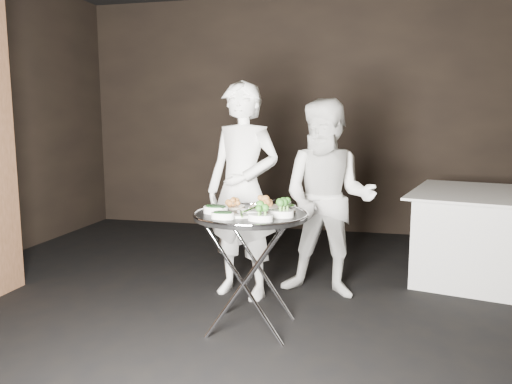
% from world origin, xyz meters
% --- Properties ---
extents(floor, '(6.00, 7.00, 0.05)m').
position_xyz_m(floor, '(0.00, 0.00, -0.03)').
color(floor, black).
rests_on(floor, ground).
extents(wall_back, '(6.00, 0.05, 3.00)m').
position_xyz_m(wall_back, '(0.00, 3.52, 1.50)').
color(wall_back, black).
rests_on(wall_back, floor).
extents(tray_stand, '(0.55, 0.46, 0.81)m').
position_xyz_m(tray_stand, '(-0.00, 0.27, 0.45)').
color(tray_stand, silver).
rests_on(tray_stand, floor).
extents(serving_tray, '(0.79, 0.79, 0.04)m').
position_xyz_m(serving_tray, '(-0.00, 0.27, 0.81)').
color(serving_tray, black).
rests_on(serving_tray, tray_stand).
extents(potato_plate_a, '(0.18, 0.18, 0.07)m').
position_xyz_m(potato_plate_a, '(-0.19, 0.44, 0.85)').
color(potato_plate_a, beige).
rests_on(potato_plate_a, serving_tray).
extents(potato_plate_b, '(0.20, 0.20, 0.07)m').
position_xyz_m(potato_plate_b, '(0.05, 0.48, 0.86)').
color(potato_plate_b, beige).
rests_on(potato_plate_b, serving_tray).
extents(greens_bowl, '(0.11, 0.11, 0.07)m').
position_xyz_m(greens_bowl, '(0.23, 0.39, 0.85)').
color(greens_bowl, white).
rests_on(greens_bowl, serving_tray).
extents(asparagus_plate_a, '(0.22, 0.15, 0.04)m').
position_xyz_m(asparagus_plate_a, '(-0.01, 0.28, 0.84)').
color(asparagus_plate_a, white).
rests_on(asparagus_plate_a, serving_tray).
extents(asparagus_plate_b, '(0.19, 0.14, 0.03)m').
position_xyz_m(asparagus_plate_b, '(-0.03, 0.12, 0.84)').
color(asparagus_plate_b, white).
rests_on(asparagus_plate_b, serving_tray).
extents(spinach_bowl_a, '(0.20, 0.15, 0.07)m').
position_xyz_m(spinach_bowl_a, '(-0.23, 0.21, 0.86)').
color(spinach_bowl_a, white).
rests_on(spinach_bowl_a, serving_tray).
extents(spinach_bowl_b, '(0.15, 0.10, 0.06)m').
position_xyz_m(spinach_bowl_b, '(-0.13, 0.05, 0.85)').
color(spinach_bowl_b, white).
rests_on(spinach_bowl_b, serving_tray).
extents(broccoli_bowl_a, '(0.19, 0.14, 0.07)m').
position_xyz_m(broccoli_bowl_a, '(0.21, 0.20, 0.86)').
color(broccoli_bowl_a, white).
rests_on(broccoli_bowl_a, serving_tray).
extents(broccoli_bowl_b, '(0.18, 0.14, 0.07)m').
position_xyz_m(broccoli_bowl_b, '(0.11, 0.05, 0.85)').
color(broccoli_bowl_b, white).
rests_on(broccoli_bowl_b, serving_tray).
extents(serving_utensils, '(0.58, 0.42, 0.01)m').
position_xyz_m(serving_utensils, '(0.01, 0.34, 0.87)').
color(serving_utensils, silver).
rests_on(serving_utensils, serving_tray).
extents(waiter_left, '(0.73, 0.58, 1.76)m').
position_xyz_m(waiter_left, '(-0.24, 0.92, 0.88)').
color(waiter_left, white).
rests_on(waiter_left, floor).
extents(waiter_right, '(0.85, 0.70, 1.62)m').
position_xyz_m(waiter_right, '(0.44, 1.07, 0.81)').
color(waiter_right, white).
rests_on(waiter_right, floor).
extents(dining_table, '(1.41, 1.41, 0.80)m').
position_xyz_m(dining_table, '(1.88, 1.83, 0.40)').
color(dining_table, silver).
rests_on(dining_table, floor).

